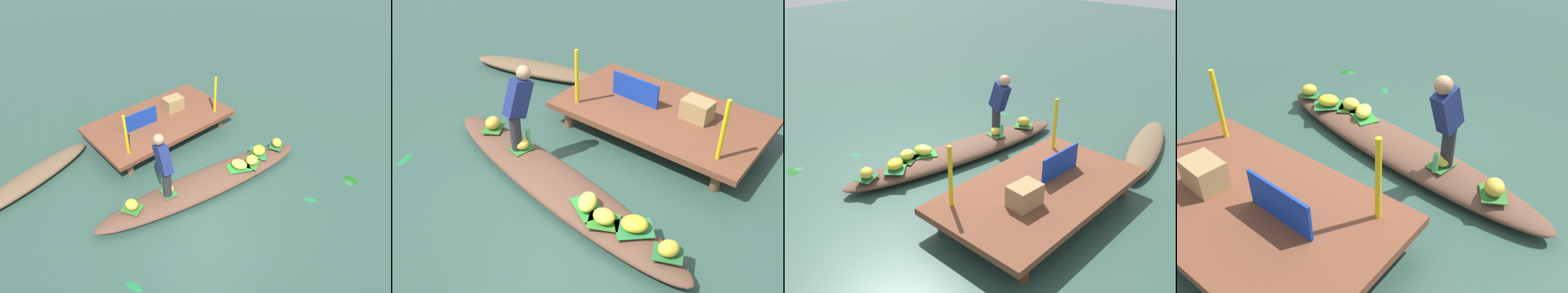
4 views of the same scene
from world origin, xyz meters
TOP-DOWN VIEW (x-y plane):
  - canal_water at (0.00, 0.00)m, footprint 40.00×40.00m
  - dock_platform at (0.40, 2.07)m, footprint 3.20×1.80m
  - vendor_boat at (0.00, 0.00)m, footprint 4.58×1.47m
  - moored_boat at (-2.53, 2.39)m, footprint 2.80×1.24m
  - leaf_mat_0 at (1.84, -0.24)m, footprint 0.41×0.37m
  - banana_bunch_0 at (1.84, -0.24)m, footprint 0.30×0.31m
  - leaf_mat_1 at (0.71, -0.20)m, footprint 0.53×0.47m
  - banana_bunch_1 at (0.71, -0.20)m, footprint 0.33×0.38m
  - leaf_mat_2 at (-0.78, 0.17)m, footprint 0.29×0.35m
  - banana_bunch_2 at (-0.78, 0.17)m, footprint 0.28×0.26m
  - leaf_mat_3 at (1.35, -0.16)m, footprint 0.54×0.53m
  - banana_bunch_3 at (1.35, -0.16)m, footprint 0.39×0.37m
  - leaf_mat_4 at (1.00, -0.28)m, footprint 0.46×0.42m
  - banana_bunch_4 at (1.00, -0.28)m, footprint 0.28×0.24m
  - leaf_mat_5 at (-1.49, 0.28)m, footprint 0.41×0.43m
  - banana_bunch_5 at (-1.49, 0.28)m, footprint 0.27×0.29m
  - vendor_person at (-0.81, 0.22)m, footprint 0.25×0.47m
  - water_bottle at (-0.78, 0.32)m, footprint 0.07×0.07m
  - market_banner at (-0.10, 2.07)m, footprint 0.85×0.06m
  - railing_post_west at (-0.80, 1.47)m, footprint 0.06×0.06m
  - railing_post_east at (1.60, 1.47)m, footprint 0.06×0.06m
  - produce_crate at (0.93, 2.19)m, footprint 0.46×0.35m
  - drifting_plant_3 at (-2.21, -0.84)m, footprint 0.20×0.32m

SIDE VIEW (x-z plane):
  - canal_water at x=0.00m, z-range 0.00..0.00m
  - drifting_plant_3 at x=-2.21m, z-range 0.00..0.01m
  - moored_boat at x=-2.53m, z-range 0.00..0.22m
  - vendor_boat at x=0.00m, z-range 0.00..0.26m
  - leaf_mat_0 at x=1.84m, z-range 0.26..0.27m
  - leaf_mat_1 at x=0.71m, z-range 0.26..0.27m
  - leaf_mat_2 at x=-0.78m, z-range 0.26..0.27m
  - leaf_mat_3 at x=1.35m, z-range 0.26..0.27m
  - leaf_mat_4 at x=1.00m, z-range 0.26..0.27m
  - leaf_mat_5 at x=-1.49m, z-range 0.26..0.27m
  - banana_bunch_2 at x=-0.78m, z-range 0.26..0.43m
  - banana_bunch_3 at x=1.35m, z-range 0.26..0.43m
  - banana_bunch_4 at x=1.00m, z-range 0.26..0.43m
  - banana_bunch_0 at x=1.84m, z-range 0.26..0.44m
  - banana_bunch_1 at x=0.71m, z-range 0.26..0.44m
  - banana_bunch_5 at x=-1.49m, z-range 0.26..0.45m
  - dock_platform at x=0.40m, z-range 0.15..0.57m
  - water_bottle at x=-0.78m, z-range 0.26..0.52m
  - produce_crate at x=0.93m, z-range 0.42..0.73m
  - market_banner at x=-0.10m, z-range 0.42..0.82m
  - railing_post_west at x=-0.80m, z-range 0.42..1.31m
  - railing_post_east at x=1.60m, z-range 0.42..1.31m
  - vendor_person at x=-0.81m, z-range 0.34..1.57m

